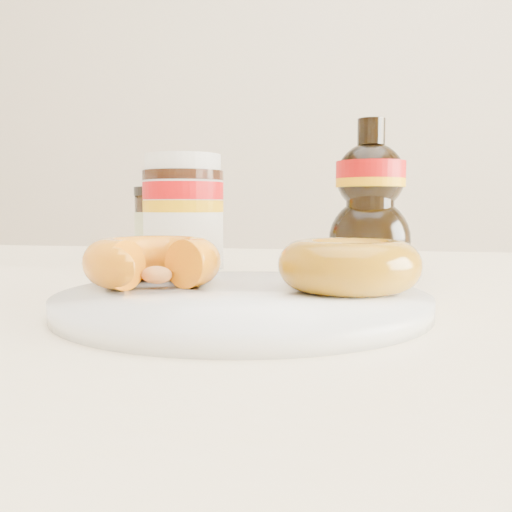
% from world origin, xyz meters
% --- Properties ---
extents(dining_table, '(1.40, 0.90, 0.75)m').
position_xyz_m(dining_table, '(0.00, 0.10, 0.67)').
color(dining_table, beige).
rests_on(dining_table, ground).
extents(plate, '(0.26, 0.26, 0.01)m').
position_xyz_m(plate, '(0.06, -0.03, 0.76)').
color(plate, white).
rests_on(plate, dining_table).
extents(donut_bitten, '(0.14, 0.14, 0.04)m').
position_xyz_m(donut_bitten, '(-0.02, -0.01, 0.78)').
color(donut_bitten, '#C87E0B').
rests_on(donut_bitten, plate).
extents(donut_whole, '(0.12, 0.12, 0.04)m').
position_xyz_m(donut_whole, '(0.13, -0.01, 0.78)').
color(donut_whole, '#8C5709').
rests_on(donut_whole, plate).
extents(nutella_jar, '(0.10, 0.10, 0.14)m').
position_xyz_m(nutella_jar, '(-0.07, 0.22, 0.82)').
color(nutella_jar, white).
rests_on(nutella_jar, dining_table).
extents(syrup_bottle, '(0.09, 0.08, 0.16)m').
position_xyz_m(syrup_bottle, '(0.15, 0.17, 0.83)').
color(syrup_bottle, black).
rests_on(syrup_bottle, dining_table).
extents(dark_jar, '(0.06, 0.06, 0.10)m').
position_xyz_m(dark_jar, '(-0.12, 0.28, 0.80)').
color(dark_jar, black).
rests_on(dark_jar, dining_table).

